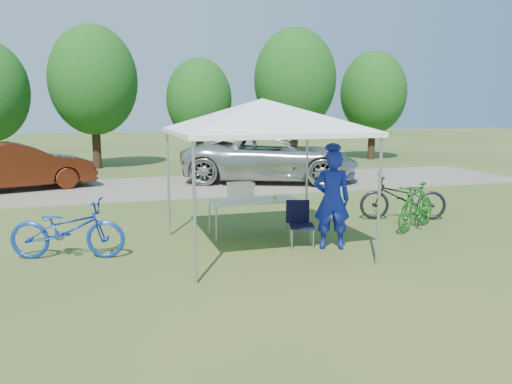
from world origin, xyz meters
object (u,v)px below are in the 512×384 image
(cyclist, at_px, (332,200))
(minivan, at_px, (270,157))
(folding_table, at_px, (254,202))
(folding_chair, at_px, (300,220))
(bike_green, at_px, (416,206))
(bike_dark, at_px, (403,198))
(sedan, at_px, (18,166))
(cooler, at_px, (241,191))
(bike_blue, at_px, (68,229))

(cyclist, xyz_separation_m, minivan, (1.69, 8.54, -0.04))
(folding_table, height_order, folding_chair, folding_chair)
(bike_green, relative_size, bike_dark, 0.83)
(bike_green, bearing_deg, minivan, 153.99)
(bike_dark, xyz_separation_m, sedan, (-9.22, 7.26, 0.25))
(cooler, bearing_deg, bike_blue, -169.61)
(folding_chair, relative_size, bike_dark, 0.43)
(cooler, distance_m, minivan, 7.79)
(bike_blue, bearing_deg, bike_dark, -68.15)
(bike_dark, bearing_deg, cyclist, -38.12)
(sedan, bearing_deg, cyclist, -161.34)
(bike_dark, bearing_deg, bike_blue, -63.71)
(bike_dark, bearing_deg, folding_table, -65.60)
(bike_green, distance_m, minivan, 7.72)
(sedan, bearing_deg, minivan, -110.64)
(cooler, bearing_deg, minivan, 67.05)
(bike_dark, distance_m, sedan, 11.73)
(cooler, distance_m, cyclist, 1.92)
(folding_chair, height_order, bike_green, bike_green)
(bike_blue, height_order, bike_dark, bike_dark)
(bike_blue, bearing_deg, minivan, -24.72)
(cooler, xyz_separation_m, bike_blue, (-3.24, -0.59, -0.41))
(minivan, bearing_deg, bike_green, -153.03)
(bike_dark, relative_size, minivan, 0.32)
(cyclist, xyz_separation_m, bike_blue, (-4.59, 0.77, -0.40))
(cooler, relative_size, bike_dark, 0.25)
(folding_chair, bearing_deg, bike_dark, 40.89)
(folding_table, height_order, minivan, minivan)
(bike_dark, bearing_deg, folding_chair, -47.00)
(cyclist, height_order, bike_green, cyclist)
(sedan, bearing_deg, bike_blue, 176.03)
(cyclist, xyz_separation_m, bike_green, (2.39, 0.86, -0.42))
(folding_chair, height_order, bike_dark, bike_dark)
(bike_blue, distance_m, minivan, 9.99)
(folding_table, xyz_separation_m, bike_dark, (3.73, 0.37, -0.17))
(folding_chair, distance_m, cooler, 1.41)
(folding_chair, bearing_deg, cyclist, -15.92)
(folding_table, relative_size, bike_blue, 0.92)
(cyclist, height_order, minivan, cyclist)
(sedan, bearing_deg, cooler, -163.11)
(folding_table, distance_m, bike_green, 3.52)
(bike_green, distance_m, sedan, 12.10)
(cooler, relative_size, cyclist, 0.27)
(bike_blue, height_order, sedan, sedan)
(folding_chair, height_order, cyclist, cyclist)
(folding_table, height_order, bike_blue, bike_blue)
(folding_chair, height_order, sedan, sedan)
(bike_green, bearing_deg, bike_dark, 132.18)
(bike_blue, relative_size, minivan, 0.32)
(folding_chair, distance_m, bike_dark, 3.46)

